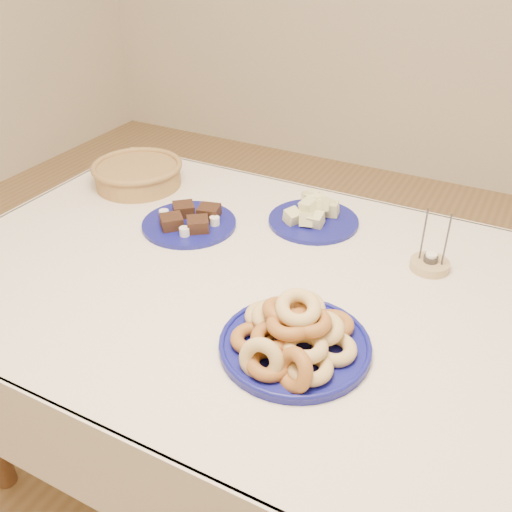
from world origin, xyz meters
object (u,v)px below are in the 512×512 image
at_px(melon_plate, 314,214).
at_px(wicker_basket, 138,173).
at_px(candle_holder, 430,264).
at_px(dining_table, 265,314).
at_px(brownie_plate, 190,221).
at_px(donut_platter, 294,337).

height_order(melon_plate, wicker_basket, melon_plate).
bearing_deg(candle_holder, wicker_basket, 176.87).
xyz_separation_m(dining_table, candle_holder, (0.35, 0.24, 0.12)).
bearing_deg(candle_holder, dining_table, -144.93).
bearing_deg(dining_table, brownie_plate, 155.81).
bearing_deg(wicker_basket, donut_platter, -32.25).
bearing_deg(brownie_plate, dining_table, -24.19).
bearing_deg(dining_table, candle_holder, 35.07).
relative_size(dining_table, candle_holder, 10.35).
bearing_deg(brownie_plate, melon_plate, 31.30).
xyz_separation_m(melon_plate, wicker_basket, (-0.61, -0.03, 0.01)).
xyz_separation_m(dining_table, wicker_basket, (-0.62, 0.30, 0.15)).
relative_size(donut_platter, melon_plate, 1.06).
bearing_deg(melon_plate, wicker_basket, -176.72).
height_order(brownie_plate, wicker_basket, wicker_basket).
relative_size(wicker_basket, candle_holder, 2.33).
bearing_deg(candle_holder, melon_plate, 166.18).
height_order(dining_table, donut_platter, donut_platter).
bearing_deg(donut_platter, wicker_basket, 147.75).
height_order(dining_table, brownie_plate, brownie_plate).
xyz_separation_m(dining_table, melon_plate, (-0.01, 0.33, 0.13)).
xyz_separation_m(donut_platter, candle_holder, (0.18, 0.45, -0.02)).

